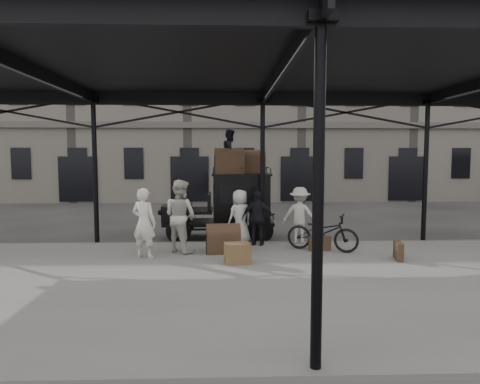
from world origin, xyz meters
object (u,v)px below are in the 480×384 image
object	(u,v)px
porter_left	(144,223)
bicycle	(322,232)
steamer_trunk_platform	(223,240)
porter_official	(258,218)
taxi	(232,203)
steamer_trunk_roof_near	(229,163)

from	to	relation	value
porter_left	bicycle	bearing A→B (deg)	-152.15
steamer_trunk_platform	porter_official	bearing A→B (deg)	36.62
taxi	steamer_trunk_platform	xyz separation A→B (m)	(-0.26, -2.68, -0.72)
taxi	steamer_trunk_platform	distance (m)	2.79
porter_left	steamer_trunk_platform	distance (m)	2.16
porter_left	steamer_trunk_platform	xyz separation A→B (m)	(2.02, 0.48, -0.57)
bicycle	porter_left	bearing A→B (deg)	121.50
bicycle	steamer_trunk_platform	bearing A→B (deg)	116.99
taxi	porter_official	distance (m)	1.94
taxi	bicycle	world-z (taller)	taxi
porter_official	steamer_trunk_roof_near	xyz separation A→B (m)	(-0.83, 1.52, 1.57)
bicycle	steamer_trunk_platform	xyz separation A→B (m)	(-2.73, -0.14, -0.19)
porter_left	steamer_trunk_roof_near	world-z (taller)	steamer_trunk_roof_near
taxi	porter_left	size ratio (longest dim) A/B	2.03
bicycle	steamer_trunk_roof_near	bearing A→B (deg)	72.06
steamer_trunk_platform	taxi	bearing A→B (deg)	78.95
porter_left	bicycle	size ratio (longest dim) A/B	0.91
bicycle	steamer_trunk_platform	size ratio (longest dim) A/B	2.19
taxi	porter_official	world-z (taller)	taxi
porter_official	bicycle	xyz separation A→B (m)	(1.72, -0.78, -0.29)
bicycle	taxi	bearing A→B (deg)	68.20
porter_left	steamer_trunk_platform	world-z (taller)	porter_left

